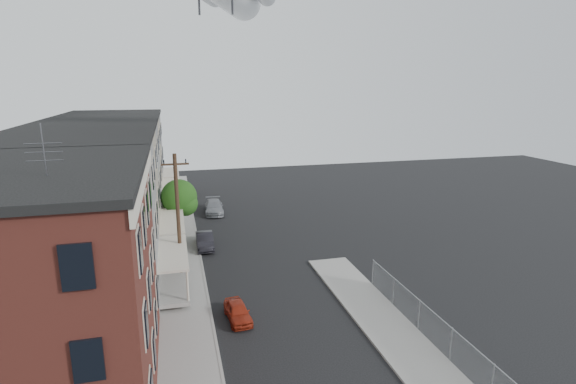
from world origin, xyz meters
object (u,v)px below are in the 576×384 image
Objects in this scene: street_tree at (181,199)px; car_near at (238,312)px; car_mid at (205,241)px; utility_pole at (178,217)px; car_far at (214,207)px.

car_near is at bearing -80.50° from street_tree.
street_tree reaches higher than car_near.
car_mid is (-0.97, 12.49, 0.11)m from car_near.
street_tree is at bearing 88.11° from utility_pole.
car_near is 0.66× the size of car_far.
car_mid is at bearing -64.79° from street_tree.
car_far reaches higher than car_mid.
utility_pole is at bearing -100.04° from car_far.
utility_pole is 7.70m from car_mid.
car_near is at bearing -84.96° from car_mid.
street_tree reaches higher than car_far.
street_tree is 1.68× the size of car_near.
street_tree reaches higher than car_mid.
car_far is (3.47, 6.65, -2.77)m from street_tree.
car_far is at bearing 82.92° from car_near.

